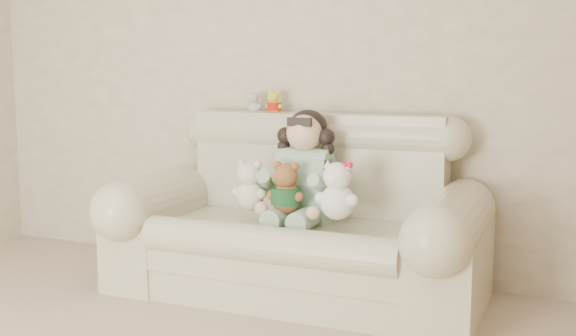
{
  "coord_description": "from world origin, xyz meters",
  "views": [
    {
      "loc": [
        1.76,
        -1.53,
        1.27
      ],
      "look_at": [
        0.29,
        1.9,
        0.75
      ],
      "focal_mm": 42.75,
      "sensor_mm": 36.0,
      "label": 1
    }
  ],
  "objects_px": {
    "seated_child": "(305,165)",
    "brown_teddy": "(286,183)",
    "sofa": "(295,207)",
    "cream_teddy": "(250,181)",
    "white_cat": "(338,184)"
  },
  "relations": [
    {
      "from": "brown_teddy",
      "to": "white_cat",
      "type": "relative_size",
      "value": 0.91
    },
    {
      "from": "white_cat",
      "to": "cream_teddy",
      "type": "relative_size",
      "value": 1.11
    },
    {
      "from": "brown_teddy",
      "to": "cream_teddy",
      "type": "height_order",
      "value": "brown_teddy"
    },
    {
      "from": "seated_child",
      "to": "brown_teddy",
      "type": "bearing_deg",
      "value": -97.57
    },
    {
      "from": "cream_teddy",
      "to": "white_cat",
      "type": "bearing_deg",
      "value": 2.04
    },
    {
      "from": "sofa",
      "to": "brown_teddy",
      "type": "xyz_separation_m",
      "value": [
        -0.01,
        -0.11,
        0.15
      ]
    },
    {
      "from": "sofa",
      "to": "cream_teddy",
      "type": "xyz_separation_m",
      "value": [
        -0.23,
        -0.11,
        0.15
      ]
    },
    {
      "from": "cream_teddy",
      "to": "seated_child",
      "type": "bearing_deg",
      "value": 42.38
    },
    {
      "from": "seated_child",
      "to": "cream_teddy",
      "type": "bearing_deg",
      "value": -142.19
    },
    {
      "from": "sofa",
      "to": "cream_teddy",
      "type": "bearing_deg",
      "value": -155.55
    },
    {
      "from": "brown_teddy",
      "to": "white_cat",
      "type": "distance_m",
      "value": 0.31
    },
    {
      "from": "sofa",
      "to": "cream_teddy",
      "type": "relative_size",
      "value": 6.3
    },
    {
      "from": "seated_child",
      "to": "brown_teddy",
      "type": "xyz_separation_m",
      "value": [
        -0.03,
        -0.19,
        -0.08
      ]
    },
    {
      "from": "brown_teddy",
      "to": "white_cat",
      "type": "height_order",
      "value": "white_cat"
    },
    {
      "from": "white_cat",
      "to": "cream_teddy",
      "type": "bearing_deg",
      "value": 151.51
    }
  ]
}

